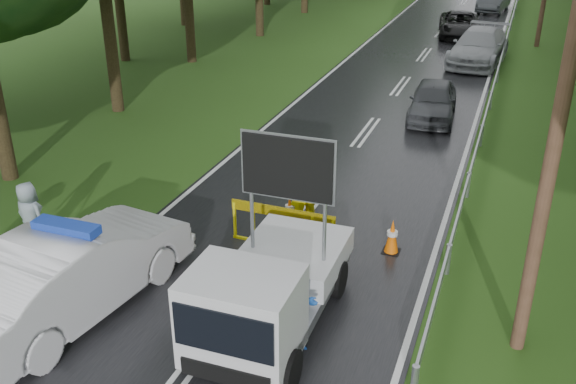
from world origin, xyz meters
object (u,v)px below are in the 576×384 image
at_px(queue_car_first, 433,100).
at_px(work_truck, 266,291).
at_px(barrier, 282,218).
at_px(queue_car_second, 479,47).
at_px(queue_car_fourth, 494,0).
at_px(officer, 304,190).
at_px(queue_car_third, 460,25).
at_px(civilian, 293,309).
at_px(police_sedan, 73,271).

bearing_deg(queue_car_first, work_truck, -97.85).
bearing_deg(barrier, queue_car_first, 81.63).
relative_size(queue_car_first, queue_car_second, 0.72).
distance_m(queue_car_second, queue_car_fourth, 15.37).
relative_size(officer, queue_car_third, 0.40).
xyz_separation_m(civilian, queue_car_first, (0.33, 13.75, -0.23)).
height_order(police_sedan, work_truck, work_truck).
height_order(barrier, officer, officer).
bearing_deg(officer, civilian, 66.13).
height_order(officer, queue_car_fourth, officer).
bearing_deg(civilian, barrier, 76.54).
bearing_deg(barrier, queue_car_fourth, 87.64).
distance_m(civilian, queue_car_second, 22.67).
xyz_separation_m(barrier, queue_car_second, (2.54, 19.32, 0.02)).
height_order(police_sedan, queue_car_fourth, police_sedan).
bearing_deg(barrier, work_truck, -73.33).
bearing_deg(queue_car_third, officer, -100.20).
distance_m(civilian, queue_car_fourth, 38.02).
bearing_deg(police_sedan, work_truck, -163.77).
distance_m(police_sedan, queue_car_second, 23.52).
xyz_separation_m(police_sedan, civilian, (4.30, 0.25, 0.02)).
distance_m(police_sedan, queue_car_fourth, 38.60).
bearing_deg(officer, queue_car_first, -140.79).
bearing_deg(work_truck, queue_car_fourth, 87.62).
bearing_deg(queue_car_third, barrier, -100.31).
xyz_separation_m(work_truck, officer, (-0.75, 4.22, 0.02)).
bearing_deg(barrier, officer, 86.72).
distance_m(barrier, queue_car_first, 10.57).
relative_size(queue_car_second, queue_car_third, 1.13).
distance_m(police_sedan, work_truck, 3.74).
relative_size(queue_car_second, queue_car_fourth, 1.19).
bearing_deg(work_truck, barrier, 105.09).
xyz_separation_m(police_sedan, queue_car_fourth, (5.06, 38.27, -0.12)).
height_order(officer, queue_car_third, officer).
height_order(work_truck, officer, work_truck).
bearing_deg(police_sedan, queue_car_first, -100.17).
distance_m(officer, civilian, 4.70).
bearing_deg(barrier, civilian, -65.31).
xyz_separation_m(queue_car_third, queue_car_fourth, (1.17, 9.37, 0.08)).
relative_size(civilian, queue_car_fourth, 0.39).
relative_size(work_truck, queue_car_first, 1.12).
relative_size(police_sedan, queue_car_second, 1.01).
bearing_deg(police_sedan, officer, -113.74).
relative_size(barrier, queue_car_second, 0.46).
relative_size(police_sedan, work_truck, 1.25).
bearing_deg(work_truck, queue_car_first, 85.74).
height_order(work_truck, queue_car_second, work_truck).
bearing_deg(queue_car_fourth, queue_car_first, -84.90).
relative_size(police_sedan, barrier, 2.21).
bearing_deg(civilian, queue_car_first, 51.74).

